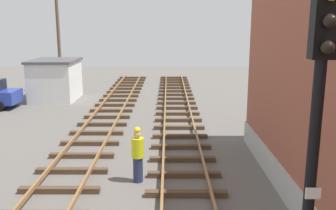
% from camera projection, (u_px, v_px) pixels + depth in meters
% --- Properties ---
extents(signal_mast, '(0.36, 0.40, 5.69)m').
position_uv_depth(signal_mast, '(317.00, 127.00, 5.65)').
color(signal_mast, black).
rests_on(signal_mast, ground).
extents(control_hut, '(3.00, 3.80, 2.76)m').
position_uv_depth(control_hut, '(57.00, 80.00, 25.27)').
color(control_hut, silver).
rests_on(control_hut, ground).
extents(utility_pole_far, '(1.80, 0.24, 9.01)m').
position_uv_depth(utility_pole_far, '(59.00, 29.00, 27.34)').
color(utility_pole_far, brown).
rests_on(utility_pole_far, ground).
extents(track_worker_foreground, '(0.40, 0.40, 1.87)m').
position_uv_depth(track_worker_foreground, '(139.00, 155.00, 12.06)').
color(track_worker_foreground, '#262D4C').
rests_on(track_worker_foreground, ground).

